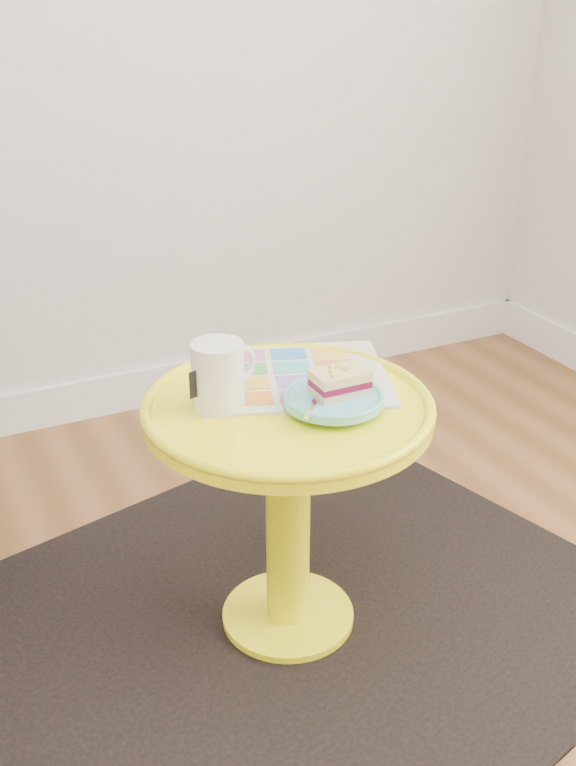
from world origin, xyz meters
name	(u,v)px	position (x,y,z in m)	size (l,w,h in m)	color
rug	(288,618)	(0.61, 0.95, 0.00)	(1.30, 1.10, 0.01)	black
side_table	(288,470)	(0.61, 0.95, 0.35)	(0.51, 0.51, 0.49)	#FDF515
newspaper	(293,376)	(0.66, 1.04, 0.49)	(0.35, 0.30, 0.01)	silver
mug	(219,373)	(0.50, 0.99, 0.55)	(0.13, 0.09, 0.12)	white
plate	(333,399)	(0.67, 0.90, 0.51)	(0.17, 0.17, 0.02)	#62C5D0
cake_slice	(340,382)	(0.69, 0.90, 0.53)	(0.10, 0.06, 0.04)	#D3BC8C
fork	(317,398)	(0.64, 0.90, 0.51)	(0.11, 0.12, 0.00)	silver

